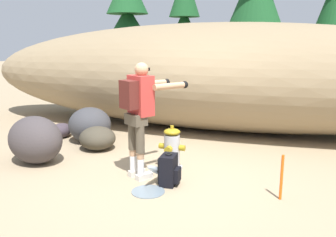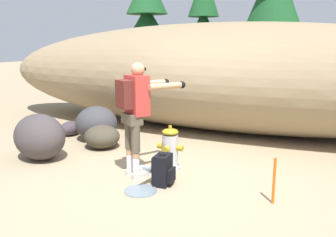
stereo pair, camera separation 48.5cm
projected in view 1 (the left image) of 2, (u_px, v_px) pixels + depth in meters
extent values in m
cube|color=#998466|center=(165.00, 177.00, 5.40)|extent=(56.00, 56.00, 0.04)
ellipsoid|color=#897556|center=(216.00, 76.00, 8.20)|extent=(12.27, 3.20, 2.43)
cylinder|color=#B2B2B7|center=(172.00, 167.00, 5.72)|extent=(0.34, 0.34, 0.04)
cylinder|color=#B2B2B7|center=(172.00, 151.00, 5.66)|extent=(0.25, 0.25, 0.52)
ellipsoid|color=#9E8419|center=(172.00, 132.00, 5.59)|extent=(0.26, 0.26, 0.10)
cylinder|color=#9E8419|center=(172.00, 127.00, 5.58)|extent=(0.06, 0.06, 0.05)
cylinder|color=#9E8419|center=(162.00, 146.00, 5.70)|extent=(0.09, 0.09, 0.09)
cylinder|color=#9E8419|center=(182.00, 148.00, 5.59)|extent=(0.09, 0.09, 0.09)
cylinder|color=#9E8419|center=(168.00, 150.00, 5.49)|extent=(0.11, 0.09, 0.11)
ellipsoid|color=silver|center=(159.00, 171.00, 5.16)|extent=(0.10, 0.85, 0.49)
cylinder|color=slate|center=(148.00, 192.00, 4.82)|extent=(0.46, 0.46, 0.01)
cube|color=beige|center=(137.00, 173.00, 5.42)|extent=(0.22, 0.27, 0.09)
cylinder|color=white|center=(133.00, 163.00, 5.35)|extent=(0.10, 0.10, 0.24)
cylinder|color=tan|center=(133.00, 152.00, 5.31)|extent=(0.10, 0.10, 0.10)
cylinder|color=brown|center=(133.00, 135.00, 5.26)|extent=(0.13, 0.13, 0.43)
cube|color=beige|center=(144.00, 176.00, 5.27)|extent=(0.22, 0.27, 0.09)
cylinder|color=white|center=(141.00, 167.00, 5.19)|extent=(0.10, 0.10, 0.24)
cylinder|color=tan|center=(140.00, 156.00, 5.16)|extent=(0.10, 0.10, 0.10)
cylinder|color=brown|center=(140.00, 138.00, 5.10)|extent=(0.13, 0.13, 0.43)
cube|color=brown|center=(136.00, 119.00, 5.13)|extent=(0.38, 0.34, 0.16)
cube|color=#B2332D|center=(141.00, 95.00, 5.11)|extent=(0.43, 0.39, 0.58)
cube|color=#511E19|center=(129.00, 95.00, 4.98)|extent=(0.32, 0.28, 0.40)
sphere|color=tan|center=(142.00, 70.00, 5.04)|extent=(0.20, 0.20, 0.20)
cube|color=black|center=(146.00, 69.00, 5.09)|extent=(0.14, 0.10, 0.04)
cylinder|color=tan|center=(153.00, 83.00, 5.47)|extent=(0.38, 0.54, 0.09)
sphere|color=black|center=(166.00, 82.00, 5.64)|extent=(0.11, 0.11, 0.11)
cylinder|color=tan|center=(170.00, 86.00, 5.14)|extent=(0.38, 0.54, 0.09)
sphere|color=black|center=(185.00, 85.00, 5.30)|extent=(0.11, 0.11, 0.11)
cube|color=black|center=(169.00, 170.00, 5.04)|extent=(0.22, 0.31, 0.44)
cube|color=black|center=(178.00, 175.00, 5.02)|extent=(0.08, 0.21, 0.20)
torus|color=black|center=(169.00, 154.00, 4.98)|extent=(0.10, 0.10, 0.02)
cube|color=black|center=(162.00, 167.00, 5.14)|extent=(0.03, 0.05, 0.37)
cube|color=black|center=(159.00, 171.00, 4.99)|extent=(0.03, 0.05, 0.37)
ellipsoid|color=#3E3839|center=(35.00, 140.00, 5.93)|extent=(1.19, 1.04, 0.79)
ellipsoid|color=#37373B|center=(90.00, 125.00, 7.20)|extent=(1.12, 1.12, 0.71)
ellipsoid|color=#3E382C|center=(97.00, 138.00, 6.70)|extent=(0.99, 0.99, 0.44)
ellipsoid|color=#3E343C|center=(61.00, 130.00, 7.57)|extent=(0.41, 0.51, 0.30)
cylinder|color=#47331E|center=(129.00, 74.00, 15.06)|extent=(0.32, 0.32, 1.34)
cone|color=#194C23|center=(128.00, 32.00, 14.70)|extent=(2.63, 2.63, 2.14)
cylinder|color=#47331E|center=(184.00, 77.00, 14.72)|extent=(0.23, 0.23, 1.12)
cone|color=#194C23|center=(184.00, 36.00, 14.37)|extent=(1.90, 1.90, 2.22)
cylinder|color=#47331E|center=(251.00, 85.00, 12.01)|extent=(0.34, 0.34, 1.12)
cone|color=#194C23|center=(255.00, 14.00, 11.52)|extent=(2.84, 2.84, 3.54)
cylinder|color=#47331E|center=(331.00, 78.00, 12.69)|extent=(0.24, 0.24, 1.49)
cylinder|color=#E55914|center=(282.00, 177.00, 4.54)|extent=(0.04, 0.04, 0.60)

